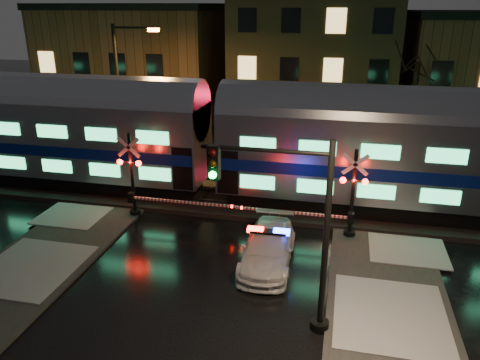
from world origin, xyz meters
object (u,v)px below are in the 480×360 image
police_car (268,248)px  traffic_light (293,233)px  crossing_signal_right (343,203)px  crossing_signal_left (139,184)px  streetlight (123,88)px

police_car → traffic_light: (1.26, -3.57, 2.55)m
police_car → traffic_light: traffic_light is taller
crossing_signal_right → crossing_signal_left: crossing_signal_left is taller
police_car → crossing_signal_left: bearing=154.7°
crossing_signal_right → traffic_light: traffic_light is taller
streetlight → crossing_signal_left: bearing=-60.7°
crossing_signal_left → streetlight: streetlight is taller
police_car → streetlight: streetlight is taller
crossing_signal_left → traffic_light: bearing=-39.5°
crossing_signal_right → streetlight: 14.92m
crossing_signal_left → streetlight: 8.31m
crossing_signal_right → traffic_light: bearing=-102.6°
crossing_signal_left → traffic_light: 10.16m
crossing_signal_right → streetlight: streetlight is taller
traffic_light → streetlight: 17.50m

